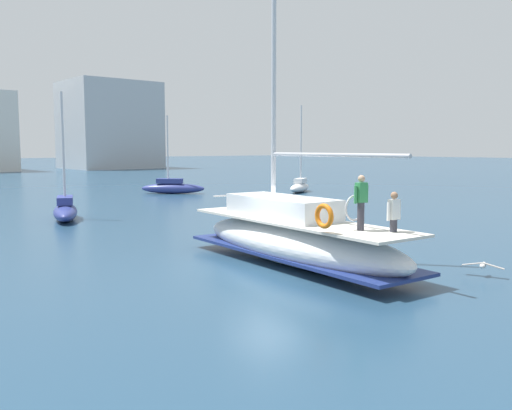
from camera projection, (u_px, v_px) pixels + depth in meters
The scene contains 7 objects.
ground_plane at pixel (269, 266), 17.63m from camera, with size 400.00×400.00×0.00m, color navy.
main_sailboat at pixel (294, 236), 17.94m from camera, with size 3.20×9.77×14.09m.
moored_sloop_near at pixel (173, 187), 45.66m from camera, with size 4.67×4.62×6.48m.
moored_sloop_far at pixel (65, 210), 29.03m from camera, with size 3.04×5.21×6.77m.
moored_catamaran at pixel (300, 186), 47.21m from camera, with size 4.69×3.46×7.44m.
seagull at pixel (483, 265), 16.21m from camera, with size 0.53×1.16×0.17m.
mooring_buoy at pixel (336, 232), 23.87m from camera, with size 0.53×0.53×0.87m.
Camera 1 is at (-11.50, -12.97, 3.81)m, focal length 38.39 mm.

